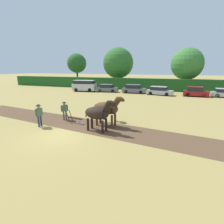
{
  "coord_description": "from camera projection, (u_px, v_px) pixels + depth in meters",
  "views": [
    {
      "loc": [
        7.18,
        -9.58,
        4.56
      ],
      "look_at": [
        2.47,
        3.35,
        1.1
      ],
      "focal_mm": 28.0,
      "sensor_mm": 36.0,
      "label": 1
    }
  ],
  "objects": [
    {
      "name": "farmer_beside_team",
      "position": [
        115.0,
        110.0,
        15.2
      ],
      "size": [
        0.34,
        0.65,
        1.7
      ],
      "rotation": [
        0.0,
        0.0,
        0.3
      ],
      "color": "#38332D",
      "rests_on": "ground"
    },
    {
      "name": "tree_left",
      "position": [
        118.0,
        63.0,
        42.42
      ],
      "size": [
        7.34,
        7.34,
        9.42
      ],
      "color": "#4C3823",
      "rests_on": "ground"
    },
    {
      "name": "parked_car_center_left",
      "position": [
        134.0,
        89.0,
        32.75
      ],
      "size": [
        4.47,
        2.01,
        1.61
      ],
      "rotation": [
        0.0,
        0.0,
        0.06
      ],
      "color": "#565B66",
      "rests_on": "ground"
    },
    {
      "name": "farmer_onlooker_left",
      "position": [
        39.0,
        114.0,
        13.79
      ],
      "size": [
        0.45,
        0.69,
        1.81
      ],
      "rotation": [
        0.0,
        0.0,
        -0.12
      ],
      "color": "#28334C",
      "rests_on": "ground"
    },
    {
      "name": "parked_car_left",
      "position": [
        107.0,
        88.0,
        34.37
      ],
      "size": [
        4.21,
        2.12,
        1.5
      ],
      "rotation": [
        0.0,
        0.0,
        0.09
      ],
      "color": "#565B66",
      "rests_on": "ground"
    },
    {
      "name": "parked_car_center_right",
      "position": [
        195.0,
        92.0,
        28.9
      ],
      "size": [
        3.96,
        1.99,
        1.61
      ],
      "rotation": [
        0.0,
        0.0,
        -0.04
      ],
      "color": "maroon",
      "rests_on": "ground"
    },
    {
      "name": "plow",
      "position": [
        77.0,
        120.0,
        14.74
      ],
      "size": [
        1.69,
        0.54,
        1.13
      ],
      "rotation": [
        0.0,
        0.0,
        -0.13
      ],
      "color": "#4C331E",
      "rests_on": "ground"
    },
    {
      "name": "tree_far_left",
      "position": [
        77.0,
        63.0,
        46.58
      ],
      "size": [
        5.08,
        5.08,
        8.39
      ],
      "color": "#423323",
      "rests_on": "ground"
    },
    {
      "name": "farmer_at_plow",
      "position": [
        65.0,
        109.0,
        15.64
      ],
      "size": [
        0.45,
        0.54,
        1.67
      ],
      "rotation": [
        0.0,
        0.0,
        -0.65
      ],
      "color": "#4C4C4C",
      "rests_on": "ground"
    },
    {
      "name": "plowed_furrow_strip",
      "position": [
        67.0,
        122.0,
        15.32
      ],
      "size": [
        24.08,
        6.29,
        0.01
      ],
      "primitive_type": "cube",
      "rotation": [
        0.0,
        0.0,
        -0.13
      ],
      "color": "brown",
      "rests_on": "ground"
    },
    {
      "name": "draft_horse_lead_left",
      "position": [
        98.0,
        113.0,
        12.75
      ],
      "size": [
        2.7,
        1.22,
        2.49
      ],
      "rotation": [
        0.0,
        0.0,
        -0.13
      ],
      "color": "black",
      "rests_on": "ground"
    },
    {
      "name": "ground_plane",
      "position": [
        63.0,
        135.0,
        12.22
      ],
      "size": [
        240.0,
        240.0,
        0.0
      ],
      "primitive_type": "plane",
      "color": "#998447"
    },
    {
      "name": "draft_horse_lead_right",
      "position": [
        107.0,
        108.0,
        13.89
      ],
      "size": [
        2.86,
        1.3,
        2.57
      ],
      "rotation": [
        0.0,
        0.0,
        -0.13
      ],
      "color": "#513319",
      "rests_on": "ground"
    },
    {
      "name": "parked_car_center",
      "position": [
        159.0,
        91.0,
        30.42
      ],
      "size": [
        4.64,
        2.39,
        1.48
      ],
      "rotation": [
        0.0,
        0.0,
        -0.15
      ],
      "color": "#A8A8B2",
      "rests_on": "ground"
    },
    {
      "name": "hedgerow",
      "position": [
        141.0,
        84.0,
        37.74
      ],
      "size": [
        68.29,
        1.79,
        2.44
      ],
      "primitive_type": "cube",
      "color": "#1E511E",
      "rests_on": "ground"
    },
    {
      "name": "tree_center_left",
      "position": [
        187.0,
        64.0,
        36.46
      ],
      "size": [
        6.6,
        6.6,
        8.72
      ],
      "color": "#423323",
      "rests_on": "ground"
    },
    {
      "name": "parked_van",
      "position": [
        84.0,
        86.0,
        35.22
      ],
      "size": [
        4.85,
        2.64,
        2.21
      ],
      "rotation": [
        0.0,
        0.0,
        0.14
      ],
      "color": "#BCBCC1",
      "rests_on": "ground"
    }
  ]
}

